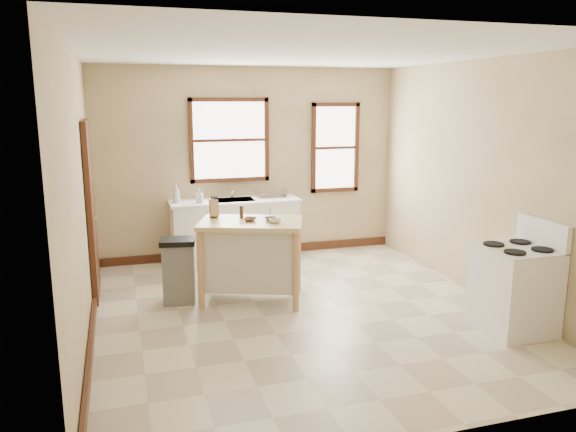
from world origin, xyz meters
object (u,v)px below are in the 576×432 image
object	(u,v)px
soap_bottle_a	(176,194)
knife_block	(214,209)
kitchen_island	(251,261)
gas_stove	(515,276)
dish_rack	(270,194)
trash_bin	(179,271)
soap_bottle_b	(200,196)
bowl_a	(250,219)
pepper_grinder	(241,212)
bowl_c	(275,221)
bowl_b	(271,219)

from	to	relation	value
soap_bottle_a	knife_block	world-z (taller)	soap_bottle_a
kitchen_island	gas_stove	world-z (taller)	gas_stove
knife_block	gas_stove	bearing A→B (deg)	-36.00
dish_rack	trash_bin	size ratio (longest dim) A/B	0.57
soap_bottle_a	soap_bottle_b	xyz separation A→B (m)	(0.31, -0.08, -0.03)
soap_bottle_a	gas_stove	bearing A→B (deg)	-43.71
kitchen_island	gas_stove	size ratio (longest dim) A/B	1.02
knife_block	bowl_a	world-z (taller)	knife_block
dish_rack	pepper_grinder	world-z (taller)	pepper_grinder
soap_bottle_a	bowl_a	xyz separation A→B (m)	(0.67, -1.64, -0.07)
soap_bottle_b	gas_stove	bearing A→B (deg)	-32.99
pepper_grinder	gas_stove	distance (m)	3.07
soap_bottle_a	soap_bottle_b	bearing A→B (deg)	-10.99
soap_bottle_a	bowl_c	distance (m)	2.04
trash_bin	bowl_c	bearing A→B (deg)	-8.02
dish_rack	kitchen_island	xyz separation A→B (m)	(-0.69, -1.66, -0.50)
soap_bottle_a	bowl_b	size ratio (longest dim) A/B	1.73
soap_bottle_a	trash_bin	xyz separation A→B (m)	(-0.15, -1.48, -0.67)
pepper_grinder	bowl_c	world-z (taller)	pepper_grinder
dish_rack	bowl_c	world-z (taller)	dish_rack
bowl_b	trash_bin	xyz separation A→B (m)	(-1.06, 0.20, -0.59)
bowl_b	bowl_a	bearing A→B (deg)	170.52
dish_rack	kitchen_island	world-z (taller)	dish_rack
bowl_c	gas_stove	bearing A→B (deg)	-34.53
soap_bottle_a	pepper_grinder	size ratio (longest dim) A/B	1.72
soap_bottle_a	kitchen_island	distance (m)	1.86
gas_stove	dish_rack	bearing A→B (deg)	116.86
knife_block	kitchen_island	bearing A→B (deg)	-40.90
soap_bottle_a	pepper_grinder	world-z (taller)	soap_bottle_a
soap_bottle_a	bowl_a	bearing A→B (deg)	-64.43
pepper_grinder	trash_bin	distance (m)	1.00
soap_bottle_a	bowl_a	world-z (taller)	soap_bottle_a
kitchen_island	gas_stove	bearing A→B (deg)	-14.97
knife_block	gas_stove	xyz separation A→B (m)	(2.73, -1.96, -0.49)
soap_bottle_b	bowl_c	world-z (taller)	soap_bottle_b
pepper_grinder	soap_bottle_a	bearing A→B (deg)	112.59
kitchen_island	gas_stove	distance (m)	2.88
pepper_grinder	bowl_b	size ratio (longest dim) A/B	1.00
soap_bottle_a	kitchen_island	world-z (taller)	soap_bottle_a
bowl_b	gas_stove	distance (m)	2.70
dish_rack	kitchen_island	size ratio (longest dim) A/B	0.37
kitchen_island	bowl_a	xyz separation A→B (m)	(-0.01, -0.00, 0.50)
pepper_grinder	bowl_c	distance (m)	0.48
dish_rack	knife_block	size ratio (longest dim) A/B	2.17
knife_block	bowl_c	bearing A→B (deg)	-39.72
soap_bottle_b	bowl_b	distance (m)	1.71
soap_bottle_a	trash_bin	size ratio (longest dim) A/B	0.34
soap_bottle_a	bowl_c	xyz separation A→B (m)	(0.92, -1.82, -0.07)
kitchen_island	bowl_b	xyz separation A→B (m)	(0.23, -0.05, 0.50)
kitchen_island	soap_bottle_b	bearing A→B (deg)	123.16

